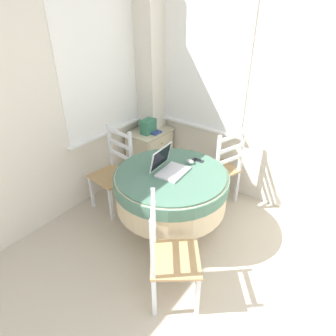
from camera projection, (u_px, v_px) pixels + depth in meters
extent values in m
cube|color=white|center=(101.00, 70.00, 3.28)|extent=(1.10, 0.01, 1.42)
cube|color=white|center=(109.00, 132.00, 3.63)|extent=(1.18, 0.07, 0.02)
cube|color=white|center=(204.00, 67.00, 3.43)|extent=(0.01, 1.10, 1.42)
cube|color=white|center=(199.00, 126.00, 3.77)|extent=(0.07, 1.18, 0.02)
cube|color=silver|center=(151.00, 79.00, 3.80)|extent=(0.28, 0.28, 2.55)
cylinder|color=#4C3D2D|center=(171.00, 229.00, 3.24)|extent=(0.36, 0.36, 0.03)
cylinder|color=#4C3D2D|center=(171.00, 203.00, 3.06)|extent=(0.11, 0.11, 0.67)
cylinder|color=beige|center=(171.00, 190.00, 2.98)|extent=(1.10, 1.10, 0.35)
cylinder|color=#4C7560|center=(171.00, 180.00, 2.92)|extent=(1.13, 1.13, 0.12)
cylinder|color=#4C7560|center=(171.00, 174.00, 2.88)|extent=(1.07, 1.07, 0.02)
cube|color=silver|center=(173.00, 172.00, 2.88)|extent=(0.34, 0.26, 0.02)
cube|color=silver|center=(172.00, 171.00, 2.88)|extent=(0.30, 0.16, 0.00)
cube|color=silver|center=(161.00, 157.00, 2.88)|extent=(0.33, 0.09, 0.22)
cube|color=black|center=(161.00, 157.00, 2.88)|extent=(0.30, 0.07, 0.20)
ellipsoid|color=silver|center=(190.00, 162.00, 3.03)|extent=(0.06, 0.09, 0.04)
cube|color=#2D2D33|center=(198.00, 160.00, 3.09)|extent=(0.06, 0.12, 0.01)
cube|color=black|center=(198.00, 160.00, 3.09)|extent=(0.05, 0.09, 0.00)
cube|color=tan|center=(111.00, 176.00, 3.40)|extent=(0.42, 0.45, 0.02)
cube|color=silver|center=(92.00, 192.00, 3.51)|extent=(0.04, 0.04, 0.41)
cube|color=silver|center=(111.00, 204.00, 3.30)|extent=(0.04, 0.04, 0.41)
cube|color=silver|center=(114.00, 181.00, 3.72)|extent=(0.04, 0.04, 0.41)
cube|color=silver|center=(134.00, 192.00, 3.51)|extent=(0.04, 0.04, 0.41)
cube|color=silver|center=(110.00, 145.00, 3.47)|extent=(0.03, 0.03, 0.53)
cube|color=silver|center=(131.00, 155.00, 3.26)|extent=(0.03, 0.03, 0.53)
cube|color=silver|center=(119.00, 133.00, 3.26)|extent=(0.06, 0.36, 0.04)
cube|color=silver|center=(120.00, 144.00, 3.33)|extent=(0.06, 0.36, 0.04)
cube|color=silver|center=(121.00, 155.00, 3.40)|extent=(0.06, 0.36, 0.04)
cube|color=tan|center=(218.00, 169.00, 3.53)|extent=(0.51, 0.50, 0.02)
cube|color=silver|center=(218.00, 174.00, 3.84)|extent=(0.04, 0.04, 0.41)
cube|color=silver|center=(196.00, 183.00, 3.67)|extent=(0.04, 0.04, 0.41)
cube|color=silver|center=(237.00, 186.00, 3.61)|extent=(0.04, 0.04, 0.41)
cube|color=silver|center=(214.00, 196.00, 3.43)|extent=(0.04, 0.04, 0.41)
cube|color=silver|center=(242.00, 150.00, 3.36)|extent=(0.04, 0.04, 0.53)
cube|color=silver|center=(218.00, 158.00, 3.18)|extent=(0.04, 0.04, 0.53)
cube|color=silver|center=(232.00, 137.00, 3.17)|extent=(0.35, 0.14, 0.04)
cube|color=silver|center=(231.00, 149.00, 3.24)|extent=(0.35, 0.14, 0.04)
cube|color=silver|center=(229.00, 160.00, 3.31)|extent=(0.35, 0.14, 0.04)
cube|color=tan|center=(175.00, 259.00, 2.34)|extent=(0.56, 0.56, 0.02)
cube|color=silver|center=(197.00, 296.00, 2.29)|extent=(0.05, 0.05, 0.41)
cube|color=silver|center=(193.00, 260.00, 2.61)|extent=(0.05, 0.05, 0.41)
cube|color=silver|center=(154.00, 297.00, 2.29)|extent=(0.05, 0.05, 0.41)
cube|color=silver|center=(155.00, 261.00, 2.60)|extent=(0.05, 0.05, 0.41)
cube|color=silver|center=(152.00, 251.00, 2.04)|extent=(0.04, 0.04, 0.53)
cube|color=silver|center=(154.00, 217.00, 2.35)|extent=(0.04, 0.04, 0.53)
cube|color=silver|center=(152.00, 211.00, 2.09)|extent=(0.30, 0.24, 0.04)
cube|color=silver|center=(153.00, 226.00, 2.16)|extent=(0.30, 0.24, 0.04)
cube|color=silver|center=(153.00, 240.00, 2.23)|extent=(0.30, 0.24, 0.04)
cube|color=beige|center=(150.00, 153.00, 4.11)|extent=(0.54, 0.39, 0.63)
cube|color=beige|center=(149.00, 131.00, 3.95)|extent=(0.57, 0.42, 0.02)
cube|color=beige|center=(161.00, 143.00, 3.90)|extent=(0.48, 0.01, 0.18)
sphere|color=olive|center=(162.00, 143.00, 3.90)|extent=(0.02, 0.02, 0.02)
cube|color=beige|center=(162.00, 157.00, 4.01)|extent=(0.48, 0.01, 0.18)
sphere|color=olive|center=(162.00, 158.00, 4.01)|extent=(0.02, 0.02, 0.02)
cube|color=beige|center=(162.00, 171.00, 4.12)|extent=(0.48, 0.01, 0.18)
sphere|color=olive|center=(162.00, 171.00, 4.11)|extent=(0.02, 0.02, 0.02)
cube|color=#387A5B|center=(148.00, 126.00, 3.84)|extent=(0.20, 0.13, 0.18)
cube|color=#33478C|center=(152.00, 131.00, 3.90)|extent=(0.14, 0.23, 0.02)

